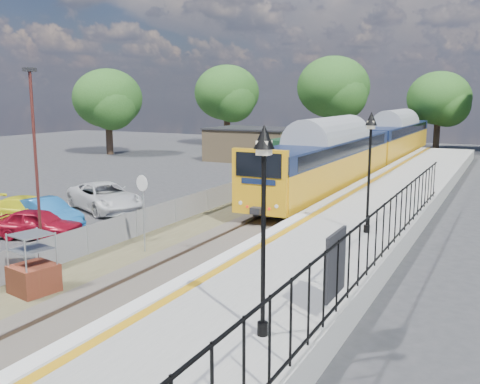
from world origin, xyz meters
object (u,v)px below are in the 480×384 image
Objects in this scene: carpark_lamp at (35,148)px; car_white at (105,197)px; victorian_lamp_north at (370,144)px; speed_sign at (143,199)px; train at (369,144)px; car_red at (39,224)px; victorian_lamp_south at (264,182)px; brick_plinth at (33,265)px; car_yellow at (31,211)px; car_blue at (47,213)px.

car_white is at bearing 110.64° from carpark_lamp.
victorian_lamp_north reaches higher than speed_sign.
carpark_lamp is at bearing -149.83° from speed_sign.
train is 10.72× the size of car_red.
brick_plinth is at bearing 172.05° from victorian_lamp_south.
victorian_lamp_south is 0.64× the size of carpark_lamp.
carpark_lamp is at bearing -103.90° from train.
car_white is (-6.38, 10.56, -0.19)m from brick_plinth.
car_white is (-1.33, 5.74, 0.10)m from car_red.
train is 27.84m from carpark_lamp.
carpark_lamp reaches higher than victorian_lamp_south.
carpark_lamp is 1.88× the size of car_red.
victorian_lamp_north is 15.04m from car_white.
brick_plinth is at bearing -132.65° from victorian_lamp_north.
car_red is at bearing -163.04° from victorian_lamp_north.
victorian_lamp_south is 1.21× the size of car_red.
victorian_lamp_south is at bearing -88.85° from victorian_lamp_north.
car_yellow is at bearing 39.57° from car_red.
car_blue is 1.14m from car_yellow.
car_white is (-14.52, 1.72, -3.55)m from victorian_lamp_north.
brick_plinth is at bearing -124.71° from car_blue.
car_red is (-13.19, -4.02, -3.65)m from victorian_lamp_north.
carpark_lamp is at bearing 135.20° from brick_plinth.
carpark_lamp is at bearing -126.00° from car_blue.
car_white is (1.05, 4.03, 0.08)m from car_yellow.
carpark_lamp reaches higher than car_white.
car_yellow is at bearing 96.76° from car_blue.
car_blue is at bearing -178.58° from speed_sign.
train is at bearing -33.65° from car_yellow.
car_red is at bearing 136.36° from brick_plinth.
car_white is at bearing 141.46° from victorian_lamp_south.
car_red is 2.93m from car_yellow.
victorian_lamp_north is 1.01× the size of car_yellow.
victorian_lamp_north is at bearing -92.27° from car_yellow.
car_blue is (-14.63, 7.61, -3.62)m from victorian_lamp_south.
speed_sign is at bearing -101.37° from car_red.
brick_plinth is at bearing -44.80° from carpark_lamp.
car_blue is at bearing -170.59° from victorian_lamp_north.
victorian_lamp_south is 19.15m from car_white.
victorian_lamp_south reaches higher than car_yellow.
car_yellow is (-15.57, -2.31, -3.64)m from victorian_lamp_north.
brick_plinth is at bearing -142.00° from car_yellow.
car_blue is at bearing -110.57° from train.
victorian_lamp_south is 9.07m from brick_plinth.
car_blue is (-6.63, 1.31, -1.46)m from speed_sign.
car_blue is at bearing 133.04° from carpark_lamp.
car_red is (-13.39, 5.98, -3.65)m from victorian_lamp_south.
car_white is at bearing 121.14° from brick_plinth.
car_red is at bearing -131.61° from car_blue.
train is 9.92× the size of car_blue.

